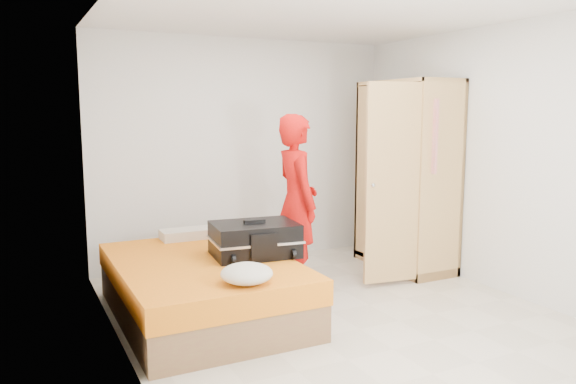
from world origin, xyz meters
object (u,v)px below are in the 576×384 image
bed (203,288)px  person (297,203)px  wardrobe (405,181)px  round_cushion (247,274)px  suitcase (255,239)px

bed → person: (1.08, 0.31, 0.62)m
wardrobe → round_cushion: (-2.41, -1.22, -0.42)m
bed → wardrobe: size_ratio=0.96×
bed → suitcase: (0.47, -0.07, 0.39)m
bed → person: bearing=16.0°
bed → person: size_ratio=1.16×
person → round_cushion: 1.50m
wardrobe → round_cushion: wardrobe is taller
suitcase → round_cushion: (-0.37, -0.72, -0.07)m
wardrobe → person: size_ratio=1.21×
wardrobe → round_cushion: 2.74m
suitcase → person: bearing=37.9°
wardrobe → person: (-1.43, -0.13, -0.13)m
bed → suitcase: 0.61m
suitcase → bed: bearing=178.4°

